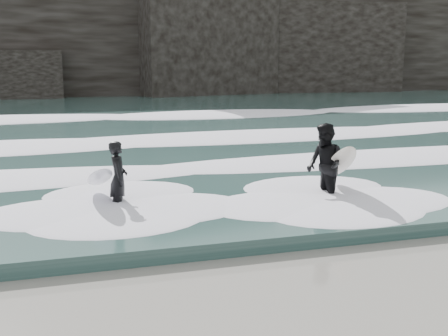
% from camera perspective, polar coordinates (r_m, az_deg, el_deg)
% --- Properties ---
extents(ground, '(120.00, 120.00, 0.00)m').
position_cam_1_polar(ground, '(7.65, 12.74, -16.00)').
color(ground, olive).
rests_on(ground, ground).
extents(sea, '(90.00, 52.00, 0.30)m').
position_cam_1_polar(sea, '(35.22, -10.79, 5.58)').
color(sea, '#2C4845').
rests_on(sea, ground).
extents(headland, '(70.00, 9.00, 10.00)m').
position_cam_1_polar(headland, '(52.04, -12.92, 12.59)').
color(headland, black).
rests_on(headland, ground).
extents(foam_near, '(60.00, 3.20, 0.20)m').
position_cam_1_polar(foam_near, '(15.59, -3.37, -0.16)').
color(foam_near, white).
rests_on(foam_near, sea).
extents(foam_mid, '(60.00, 4.00, 0.24)m').
position_cam_1_polar(foam_mid, '(22.37, -7.44, 3.27)').
color(foam_mid, white).
rests_on(foam_mid, sea).
extents(foam_far, '(60.00, 4.80, 0.30)m').
position_cam_1_polar(foam_far, '(31.24, -10.06, 5.47)').
color(foam_far, white).
rests_on(foam_far, sea).
extents(surfer_left, '(0.93, 1.84, 1.67)m').
position_cam_1_polar(surfer_left, '(12.62, -11.04, -1.02)').
color(surfer_left, black).
rests_on(surfer_left, ground).
extents(surfer_right, '(1.36, 1.99, 1.98)m').
position_cam_1_polar(surfer_right, '(13.24, 10.32, 0.26)').
color(surfer_right, black).
rests_on(surfer_right, ground).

